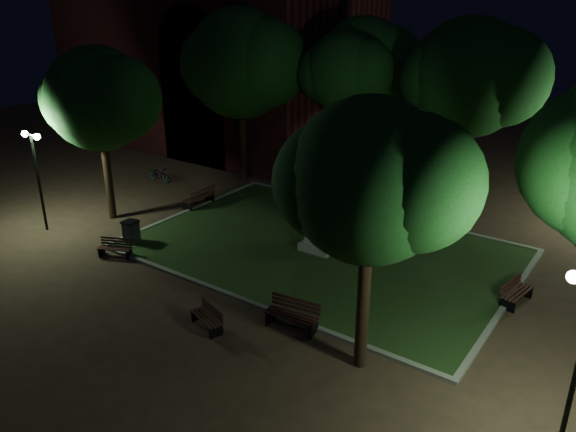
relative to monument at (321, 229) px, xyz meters
name	(u,v)px	position (x,y,z in m)	size (l,w,h in m)	color
ground	(293,268)	(0.00, -2.00, -0.96)	(80.00, 80.00, 0.00)	#453023
lawn	(321,249)	(0.00, 0.00, -0.92)	(15.00, 10.00, 0.08)	#243C19
lawn_kerb	(321,249)	(0.00, 0.00, -0.90)	(15.40, 10.40, 0.12)	slate
monument	(321,229)	(0.00, 0.00, 0.00)	(1.40, 1.40, 3.20)	gray
building_main	(218,33)	(-15.86, 11.79, 6.42)	(20.00, 12.00, 15.00)	#4D181A
tree_west	(100,99)	(-9.91, -2.69, 4.70)	(5.67, 4.63, 7.97)	black
tree_north_wl	(345,72)	(-2.95, 6.68, 5.36)	(4.81, 3.93, 8.29)	black
tree_north_er	(471,78)	(2.97, 7.87, 5.42)	(6.73, 5.49, 9.13)	black
tree_se	(373,182)	(5.14, -5.90, 4.66)	(5.35, 4.37, 7.81)	black
tree_nw	(242,64)	(-8.54, 5.51, 5.49)	(7.19, 5.87, 9.39)	black
tree_far_north	(365,64)	(-3.36, 9.54, 5.46)	(6.08, 4.97, 8.91)	black
lamppost_sw	(36,163)	(-11.29, -5.36, 2.19)	(1.18, 0.28, 4.51)	black
lamppost_nw	(247,112)	(-11.30, 9.14, 1.97)	(1.18, 0.28, 4.14)	black
bench_near_left	(208,318)	(0.14, -7.01, -0.60)	(1.47, 0.90, 0.76)	black
bench_near_right	(293,315)	(2.35, -5.43, -0.50)	(1.83, 0.82, 0.97)	black
bench_west_near	(116,248)	(-6.52, -5.31, -0.60)	(1.45, 1.01, 0.76)	black
bench_left_side	(199,198)	(-7.62, 0.76, -0.50)	(0.66, 1.80, 0.98)	black
bench_right_side	(515,292)	(7.77, 0.29, -0.56)	(0.80, 1.62, 0.85)	black
bench_far_side	(413,207)	(1.49, 6.04, -0.58)	(1.54, 0.84, 0.80)	black
trash_bin	(131,232)	(-6.96, -4.11, -0.43)	(0.65, 0.65, 1.03)	black
bicycle	(160,174)	(-12.24, 2.39, -0.53)	(0.57, 1.64, 0.86)	black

